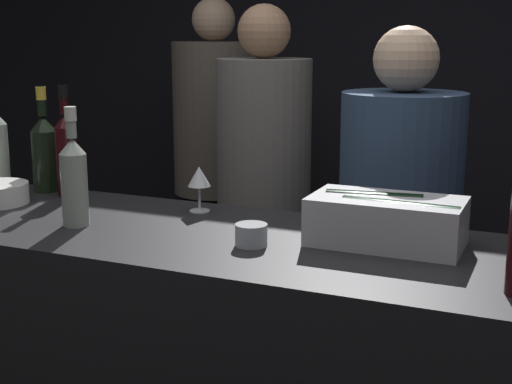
% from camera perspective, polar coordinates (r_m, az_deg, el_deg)
% --- Properties ---
extents(wall_back_chalkboard, '(6.40, 0.06, 2.80)m').
position_cam_1_polar(wall_back_chalkboard, '(3.90, 12.79, 9.21)').
color(wall_back_chalkboard, black).
rests_on(wall_back_chalkboard, ground_plane).
extents(ice_bin_with_bottles, '(0.39, 0.21, 0.13)m').
position_cam_1_polar(ice_bin_with_bottles, '(1.86, 10.39, -2.13)').
color(ice_bin_with_bottles, silver).
rests_on(ice_bin_with_bottles, bar_counter).
extents(wine_glass, '(0.07, 0.07, 0.14)m').
position_cam_1_polar(wine_glass, '(2.17, -4.57, 1.09)').
color(wine_glass, silver).
rests_on(wine_glass, bar_counter).
extents(candle_votive, '(0.08, 0.08, 0.06)m').
position_cam_1_polar(candle_votive, '(1.83, -0.38, -3.44)').
color(candle_votive, silver).
rests_on(candle_votive, bar_counter).
extents(champagne_bottle, '(0.09, 0.09, 0.36)m').
position_cam_1_polar(champagne_bottle, '(2.55, -16.56, 3.20)').
color(champagne_bottle, black).
rests_on(champagne_bottle, bar_counter).
extents(red_wine_bottle_black_foil, '(0.07, 0.07, 0.37)m').
position_cam_1_polar(red_wine_bottle_black_foil, '(2.45, -14.93, 3.15)').
color(red_wine_bottle_black_foil, black).
rests_on(red_wine_bottle_black_foil, bar_counter).
extents(white_wine_bottle, '(0.07, 0.07, 0.34)m').
position_cam_1_polar(white_wine_bottle, '(2.06, -14.37, 1.12)').
color(white_wine_bottle, '#9EA899').
rests_on(white_wine_bottle, bar_counter).
extents(person_in_hoodie, '(0.41, 0.41, 1.78)m').
position_cam_1_polar(person_in_hoodie, '(3.59, -3.27, 2.57)').
color(person_in_hoodie, black).
rests_on(person_in_hoodie, ground_plane).
extents(person_blond_tee, '(0.40, 0.40, 1.63)m').
position_cam_1_polar(person_blond_tee, '(2.45, 11.27, -4.50)').
color(person_blond_tee, black).
rests_on(person_blond_tee, ground_plane).
extents(person_grey_polo, '(0.38, 0.38, 1.72)m').
position_cam_1_polar(person_grey_polo, '(2.92, 0.63, -0.35)').
color(person_grey_polo, black).
rests_on(person_grey_polo, ground_plane).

